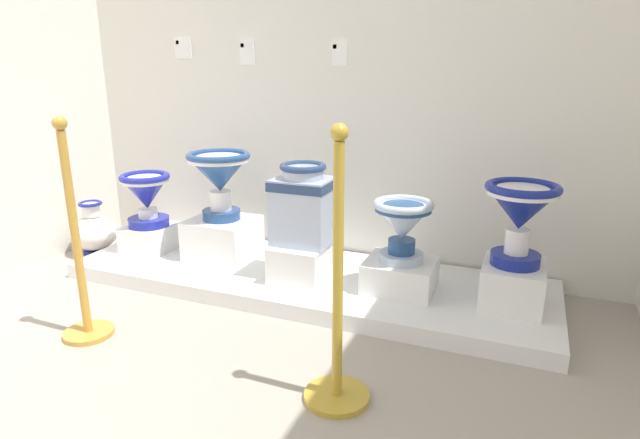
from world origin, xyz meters
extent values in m
cube|color=#A3998C|center=(1.79, 0.61, -0.01)|extent=(5.59, 5.22, 0.02)
cube|color=silver|center=(1.79, 2.45, 1.58)|extent=(3.79, 0.06, 3.16)
cube|color=white|center=(1.79, 1.97, 0.05)|extent=(2.82, 0.87, 0.09)
cube|color=white|center=(0.69, 1.94, 0.17)|extent=(0.29, 0.30, 0.17)
cylinder|color=#1F2698|center=(0.69, 1.94, 0.29)|extent=(0.26, 0.26, 0.06)
cylinder|color=white|center=(0.69, 1.94, 0.34)|extent=(0.12, 0.12, 0.06)
cone|color=#1F2698|center=(0.69, 1.94, 0.48)|extent=(0.30, 0.30, 0.21)
cylinder|color=white|center=(0.69, 1.94, 0.56)|extent=(0.29, 0.29, 0.03)
torus|color=#1F2698|center=(0.69, 1.94, 0.58)|extent=(0.32, 0.32, 0.04)
cylinder|color=white|center=(0.69, 1.94, 0.58)|extent=(0.21, 0.21, 0.01)
cube|color=white|center=(1.21, 2.01, 0.22)|extent=(0.40, 0.37, 0.25)
cylinder|color=navy|center=(1.21, 2.01, 0.37)|extent=(0.23, 0.23, 0.06)
cylinder|color=white|center=(1.21, 2.01, 0.46)|extent=(0.13, 0.13, 0.12)
cone|color=navy|center=(1.21, 2.01, 0.63)|extent=(0.38, 0.38, 0.22)
cylinder|color=white|center=(1.21, 2.01, 0.72)|extent=(0.37, 0.37, 0.03)
torus|color=navy|center=(1.21, 2.01, 0.74)|extent=(0.39, 0.39, 0.04)
cylinder|color=white|center=(1.21, 2.01, 0.74)|extent=(0.26, 0.26, 0.01)
cube|color=white|center=(1.82, 1.90, 0.20)|extent=(0.30, 0.39, 0.21)
cube|color=#A9B6D0|center=(1.82, 1.90, 0.49)|extent=(0.32, 0.27, 0.37)
cube|color=navy|center=(1.82, 1.90, 0.64)|extent=(0.32, 0.28, 0.05)
cylinder|color=#A9B6D0|center=(1.82, 1.90, 0.70)|extent=(0.23, 0.23, 0.06)
torus|color=navy|center=(1.82, 1.90, 0.74)|extent=(0.26, 0.26, 0.04)
cube|color=white|center=(2.38, 1.93, 0.17)|extent=(0.37, 0.33, 0.17)
cylinder|color=silver|center=(2.38, 1.93, 0.28)|extent=(0.24, 0.24, 0.05)
cylinder|color=navy|center=(2.38, 1.93, 0.34)|extent=(0.14, 0.14, 0.08)
cone|color=silver|center=(2.38, 1.93, 0.48)|extent=(0.30, 0.30, 0.19)
cylinder|color=navy|center=(2.38, 1.93, 0.55)|extent=(0.30, 0.30, 0.03)
torus|color=silver|center=(2.38, 1.93, 0.57)|extent=(0.32, 0.32, 0.04)
cylinder|color=navy|center=(2.38, 1.93, 0.57)|extent=(0.21, 0.21, 0.01)
cube|color=white|center=(2.95, 1.96, 0.20)|extent=(0.30, 0.36, 0.22)
cylinder|color=navy|center=(2.95, 1.96, 0.34)|extent=(0.24, 0.24, 0.06)
cylinder|color=white|center=(2.95, 1.96, 0.43)|extent=(0.12, 0.12, 0.13)
cone|color=navy|center=(2.95, 1.96, 0.60)|extent=(0.34, 0.34, 0.21)
cylinder|color=white|center=(2.95, 1.96, 0.68)|extent=(0.34, 0.34, 0.03)
torus|color=navy|center=(2.95, 1.96, 0.70)|extent=(0.36, 0.36, 0.04)
cylinder|color=white|center=(2.95, 1.96, 0.70)|extent=(0.24, 0.24, 0.01)
cube|color=white|center=(0.72, 2.41, 1.38)|extent=(0.13, 0.01, 0.13)
cube|color=#5B9E4C|center=(0.67, 2.41, 1.42)|extent=(0.02, 0.01, 0.02)
cube|color=white|center=(1.21, 2.41, 1.35)|extent=(0.10, 0.01, 0.15)
cube|color=#386BAD|center=(1.17, 2.41, 1.39)|extent=(0.02, 0.01, 0.02)
cube|color=white|center=(1.84, 2.41, 1.33)|extent=(0.10, 0.01, 0.14)
cube|color=#5B9E4C|center=(1.81, 2.41, 1.38)|extent=(0.02, 0.01, 0.02)
cylinder|color=navy|center=(0.20, 1.95, 0.01)|extent=(0.17, 0.17, 0.03)
ellipsoid|color=white|center=(0.20, 1.95, 0.15)|extent=(0.32, 0.32, 0.24)
cylinder|color=white|center=(0.20, 1.95, 0.31)|extent=(0.11, 0.11, 0.09)
torus|color=navy|center=(0.20, 1.95, 0.36)|extent=(0.16, 0.16, 0.02)
cylinder|color=gold|center=(1.05, 1.03, 0.01)|extent=(0.23, 0.23, 0.02)
cylinder|color=gold|center=(1.05, 1.03, 0.51)|extent=(0.04, 0.04, 0.97)
sphere|color=gold|center=(1.05, 1.03, 1.02)|extent=(0.06, 0.06, 0.06)
cylinder|color=gold|center=(2.35, 1.01, 0.01)|extent=(0.26, 0.26, 0.02)
cylinder|color=gold|center=(2.35, 1.01, 0.52)|extent=(0.04, 0.04, 0.99)
sphere|color=gold|center=(2.35, 1.01, 1.05)|extent=(0.06, 0.06, 0.06)
camera|label=1|loc=(2.95, -0.66, 1.26)|focal=29.23mm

